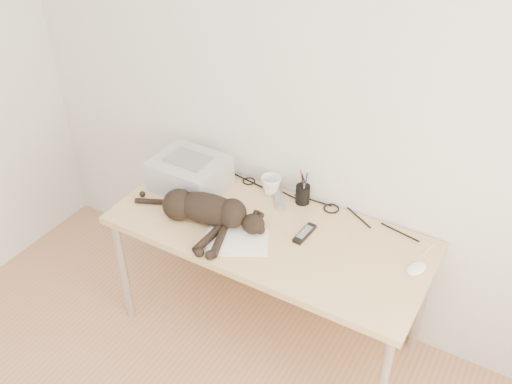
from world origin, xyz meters
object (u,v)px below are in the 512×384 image
Objects in this scene: desk at (277,240)px; pen_cup at (303,194)px; mug at (271,185)px; mouse at (417,266)px; cat at (203,210)px; printer at (190,173)px.

pen_cup is (0.04, 0.20, 0.19)m from desk.
mug is at bearing -176.91° from pen_cup.
mouse is (0.72, 0.01, 0.15)m from desk.
cat reaches higher than mouse.
pen_cup is at bearing 78.62° from desk.
pen_cup is 0.71m from mouse.
cat is 1.06m from mouse.
pen_cup reaches higher than printer.
pen_cup is (0.36, 0.40, -0.02)m from cat.
mouse is (0.86, -0.19, -0.03)m from mug.
cat is 3.83× the size of pen_cup.
mug is (0.41, 0.16, -0.04)m from printer.
mug is at bearing 21.55° from printer.
cat is at bearing -148.89° from desk.
printer is 1.96× the size of pen_cup.
desk is 13.89× the size of mouse.
printer is at bearing -158.45° from mug.
printer is at bearing 176.91° from desk.
desk is 0.60m from printer.
mouse is at bearing -1.08° from printer.
cat reaches higher than desk.
cat is at bearing -43.05° from printer.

